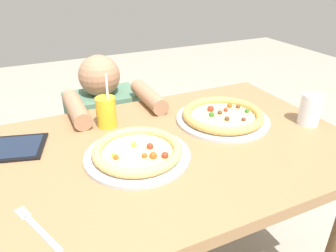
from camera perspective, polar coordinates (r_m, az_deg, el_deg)
The scene contains 8 objects.
dining_table at distance 1.15m, azimuth -1.82°, elevation -8.62°, with size 1.38×0.83×0.75m.
pizza_near at distance 1.03m, azimuth -5.48°, elevation -4.65°, with size 0.34×0.34×0.04m.
pizza_far at distance 1.28m, azimuth 9.77°, elevation 1.77°, with size 0.37×0.37×0.04m.
drink_cup_colored at distance 1.23m, azimuth -10.98°, elevation 2.53°, with size 0.08×0.08×0.20m.
water_cup_clear at distance 1.34m, azimuth 24.11°, elevation 2.77°, with size 0.08×0.08×0.12m.
fork at distance 0.86m, azimuth -22.57°, elevation -16.25°, with size 0.09×0.19×0.00m.
tablet at distance 1.21m, azimuth -26.79°, elevation -3.59°, with size 0.28×0.23×0.01m.
diner_seated at distance 1.72m, azimuth -10.82°, elevation -3.88°, with size 0.38×0.51×0.93m.
Camera 1 is at (-0.36, -0.85, 1.32)m, focal length 34.09 mm.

